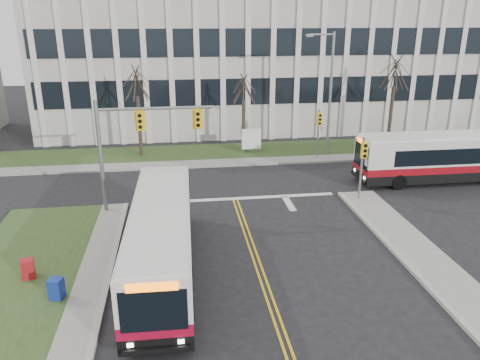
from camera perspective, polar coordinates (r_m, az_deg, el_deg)
name	(u,v)px	position (r m, az deg, el deg)	size (l,w,h in m)	color
ground	(259,269)	(20.45, 2.35, -10.73)	(120.00, 120.00, 0.00)	black
sidewalk_cross	(289,160)	(35.13, 6.02, 2.42)	(44.00, 1.60, 0.14)	#9E9B93
building_lawn	(281,150)	(37.75, 5.02, 3.64)	(44.00, 5.00, 0.12)	#30491F
office_building	(256,61)	(48.29, 2.01, 14.32)	(40.00, 16.00, 12.00)	beige
mast_arm_signal	(131,136)	(25.39, -13.09, 5.21)	(6.11, 0.38, 6.20)	slate
signal_pole_near	(363,160)	(27.56, 14.73, 2.39)	(0.34, 0.39, 3.80)	slate
signal_pole_far	(319,127)	(35.28, 9.58, 6.42)	(0.34, 0.39, 3.80)	slate
streetlight	(328,88)	(35.80, 10.73, 10.93)	(2.15, 0.25, 9.20)	slate
directory_sign	(251,139)	(36.51, 1.40, 4.97)	(1.50, 0.12, 2.00)	slate
tree_left	(137,84)	(35.81, -12.50, 11.33)	(1.80, 1.80, 7.70)	#42352B
tree_mid	(244,90)	(36.38, 0.47, 10.89)	(1.80, 1.80, 6.82)	#42352B
tree_right	(395,74)	(39.61, 18.38, 12.13)	(1.80, 1.80, 8.25)	#42352B
bus_main	(162,241)	(19.75, -9.50, -7.34)	(2.38, 10.96, 2.92)	silver
bus_cross	(446,158)	(33.10, 23.80, 2.43)	(2.49, 11.50, 3.07)	silver
newspaper_box_blue	(57,290)	(19.42, -21.46, -12.37)	(0.50, 0.45, 0.95)	navy
newspaper_box_red	(28,270)	(21.22, -24.41, -9.96)	(0.50, 0.45, 0.95)	maroon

